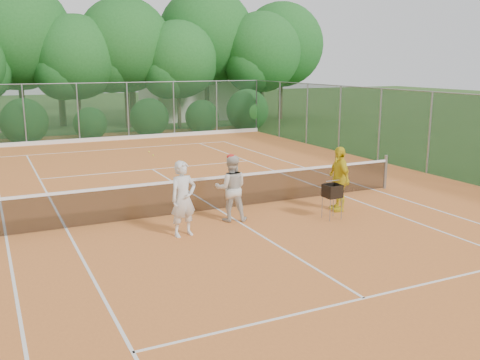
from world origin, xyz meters
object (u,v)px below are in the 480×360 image
Objects in this scene: player_yellow at (339,179)px; ball_hopper at (332,192)px; player_white at (183,199)px; player_center_grp at (231,188)px.

player_yellow is 0.91m from ball_hopper.
player_white reaches higher than player_center_grp.
player_white reaches higher than ball_hopper.
player_yellow is 1.93× the size of ball_hopper.
player_yellow is at bearing 37.33° from ball_hopper.
player_yellow is (4.63, 0.25, -0.01)m from player_white.
player_yellow is at bearing -7.17° from player_center_grp.
ball_hopper is at bearing -15.25° from player_white.
ball_hopper is (3.98, -0.37, -0.17)m from player_white.
player_white is at bearing -157.48° from player_center_grp.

